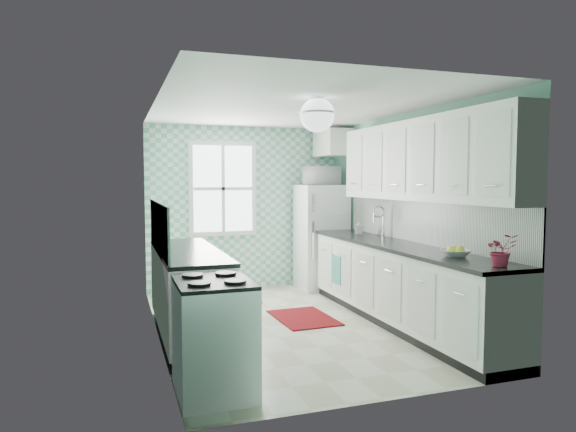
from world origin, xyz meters
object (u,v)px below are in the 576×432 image
object	(u,v)px
stove	(214,335)
microwave	(321,176)
ceiling_light	(317,115)
fruit_bowl	(455,253)
potted_plant	(501,250)
fridge	(321,237)
sink	(370,238)

from	to	relation	value
stove	microwave	xyz separation A→B (m)	(2.31, 3.39, 1.28)
ceiling_light	stove	world-z (taller)	ceiling_light
fruit_bowl	potted_plant	distance (m)	0.62
ceiling_light	stove	xyz separation A→B (m)	(-1.20, -0.81, -1.86)
fridge	stove	xyz separation A→B (m)	(-2.31, -3.39, -0.34)
fridge	microwave	bearing A→B (deg)	51.82
ceiling_light	potted_plant	distance (m)	2.12
ceiling_light	microwave	xyz separation A→B (m)	(1.11, 2.57, -0.58)
fridge	fruit_bowl	distance (m)	3.19
fruit_bowl	potted_plant	bearing A→B (deg)	-90.00
fruit_bowl	potted_plant	world-z (taller)	potted_plant
sink	microwave	distance (m)	1.64
fridge	microwave	world-z (taller)	microwave
ceiling_light	stove	distance (m)	2.36
ceiling_light	sink	world-z (taller)	ceiling_light
sink	potted_plant	size ratio (longest dim) A/B	1.98
fridge	potted_plant	distance (m)	3.81
stove	fruit_bowl	world-z (taller)	fruit_bowl
fruit_bowl	sink	bearing A→B (deg)	89.89
ceiling_light	fruit_bowl	size ratio (longest dim) A/B	1.27
fridge	stove	distance (m)	4.11
stove	potted_plant	xyz separation A→B (m)	(2.40, -0.41, 0.62)
ceiling_light	fruit_bowl	world-z (taller)	ceiling_light
ceiling_light	microwave	size ratio (longest dim) A/B	0.68
stove	potted_plant	bearing A→B (deg)	-8.33
microwave	sink	bearing A→B (deg)	94.86
fruit_bowl	ceiling_light	bearing A→B (deg)	153.04
ceiling_light	fridge	bearing A→B (deg)	66.65
stove	potted_plant	size ratio (longest dim) A/B	3.10
potted_plant	microwave	world-z (taller)	microwave
ceiling_light	fruit_bowl	distance (m)	1.91
ceiling_light	fruit_bowl	xyz separation A→B (m)	(1.20, -0.61, -1.35)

